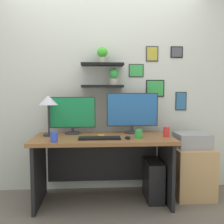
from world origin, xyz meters
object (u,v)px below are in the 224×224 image
at_px(keyboard, 100,138).
at_px(water_cup, 166,132).
at_px(desk, 103,154).
at_px(desk_lamp, 48,103).
at_px(computer_mouse, 128,138).
at_px(coffee_mug, 139,134).
at_px(computer_tower_right, 153,180).
at_px(pen_cup, 54,137).
at_px(monitor_left, 73,114).
at_px(printer, 192,140).
at_px(cell_phone, 101,136).
at_px(monitor_right, 132,111).
at_px(drawer_cabinet, 191,171).

bearing_deg(keyboard, water_cup, 6.54).
xyz_separation_m(desk, desk_lamp, (-0.61, 0.04, 0.58)).
bearing_deg(computer_mouse, coffee_mug, 20.71).
height_order(coffee_mug, computer_tower_right, coffee_mug).
bearing_deg(pen_cup, coffee_mug, 10.09).
relative_size(keyboard, coffee_mug, 4.89).
bearing_deg(desk, monitor_left, 155.18).
distance_m(desk_lamp, printer, 1.73).
bearing_deg(computer_mouse, computer_tower_right, 30.84).
bearing_deg(water_cup, cell_phone, 173.08).
bearing_deg(computer_mouse, desk, 141.07).
height_order(computer_mouse, printer, computer_mouse).
xyz_separation_m(monitor_left, computer_mouse, (0.61, -0.37, -0.21)).
bearing_deg(desk, computer_mouse, -38.93).
distance_m(monitor_right, coffee_mug, 0.39).
relative_size(monitor_right, water_cup, 5.56).
distance_m(coffee_mug, pen_cup, 0.89).
distance_m(keyboard, computer_tower_right, 0.84).
height_order(desk_lamp, computer_tower_right, desk_lamp).
bearing_deg(drawer_cabinet, pen_cup, -166.20).
xyz_separation_m(monitor_right, desk_lamp, (-0.97, -0.13, 0.11)).
distance_m(keyboard, coffee_mug, 0.42).
bearing_deg(monitor_left, water_cup, -14.42).
distance_m(water_cup, computer_tower_right, 0.60).
distance_m(desk, keyboard, 0.30).
bearing_deg(desk, water_cup, -8.67).
bearing_deg(desk, keyboard, -102.88).
height_order(cell_phone, coffee_mug, coffee_mug).
height_order(monitor_right, coffee_mug, monitor_right).
distance_m(pen_cup, printer, 1.61).
height_order(monitor_left, monitor_right, monitor_right).
xyz_separation_m(desk_lamp, printer, (1.67, 0.03, -0.45)).
bearing_deg(water_cup, keyboard, -173.46).
xyz_separation_m(drawer_cabinet, computer_tower_right, (-0.48, -0.08, -0.07)).
bearing_deg(keyboard, monitor_right, 41.72).
distance_m(keyboard, drawer_cabinet, 1.22).
relative_size(water_cup, drawer_cabinet, 0.19).
xyz_separation_m(cell_phone, pen_cup, (-0.48, -0.29, 0.05)).
distance_m(cell_phone, printer, 1.09).
relative_size(cell_phone, computer_tower_right, 0.31).
xyz_separation_m(monitor_right, computer_tower_right, (0.22, -0.18, -0.78)).
height_order(pen_cup, water_cup, water_cup).
bearing_deg(drawer_cabinet, desk_lamp, -178.94).
height_order(cell_phone, pen_cup, pen_cup).
distance_m(computer_mouse, printer, 0.85).
relative_size(drawer_cabinet, computer_tower_right, 1.30).
height_order(cell_phone, computer_tower_right, cell_phone).
height_order(monitor_right, water_cup, monitor_right).
bearing_deg(drawer_cabinet, monitor_right, 172.25).
bearing_deg(pen_cup, computer_tower_right, 15.71).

